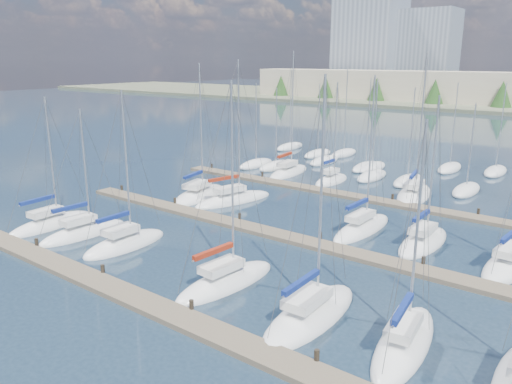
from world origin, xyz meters
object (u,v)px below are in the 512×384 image
Objects in this scene: sailboat_a at (51,224)px; sailboat_e at (311,315)px; sailboat_f at (404,343)px; sailboat_h at (199,195)px; sailboat_l at (423,242)px; sailboat_b at (84,233)px; sailboat_p at (414,194)px; sailboat_d at (226,282)px; sailboat_o at (331,180)px; sailboat_m at (510,264)px; sailboat_c at (125,244)px; sailboat_n at (289,172)px; sailboat_i at (233,200)px; sailboat_k at (362,228)px.

sailboat_e is at bearing -3.52° from sailboat_a.
sailboat_h is at bearing 145.59° from sailboat_f.
sailboat_l is 26.73m from sailboat_b.
sailboat_e is 0.91× the size of sailboat_p.
sailboat_l is 0.90× the size of sailboat_d.
sailboat_p is 29.21m from sailboat_f.
sailboat_e is at bearing -63.18° from sailboat_o.
sailboat_c reaches higher than sailboat_m.
sailboat_d is 31.62m from sailboat_n.
sailboat_i reaches higher than sailboat_f.
sailboat_a is at bearing -116.19° from sailboat_h.
sailboat_f is (23.20, -14.60, -0.01)m from sailboat_i.
sailboat_b is at bearing 172.98° from sailboat_f.
sailboat_c is at bearing -145.41° from sailboat_m.
sailboat_b is at bearing -174.38° from sailboat_c.
sailboat_e is 5.14m from sailboat_f.
sailboat_n is 29.13m from sailboat_a.
sailboat_m is at bearing 12.99° from sailboat_i.
sailboat_p reaches higher than sailboat_l.
sailboat_k is at bearing 48.05° from sailboat_c.
sailboat_h is 14.84m from sailboat_a.
sailboat_o is (-9.71, 0.10, 0.02)m from sailboat_p.
sailboat_p reaches higher than sailboat_f.
sailboat_o is (-14.32, 28.04, 0.02)m from sailboat_e.
sailboat_d is (-7.38, -14.47, 0.01)m from sailboat_l.
sailboat_m is 0.81× the size of sailboat_i.
sailboat_c is (4.64, 0.47, 0.00)m from sailboat_b.
sailboat_b is 0.81× the size of sailboat_d.
sailboat_n reaches higher than sailboat_k.
sailboat_o is (-19.44, 27.64, 0.02)m from sailboat_f.
sailboat_b is at bearing -98.12° from sailboat_n.
sailboat_e is 16.82m from sailboat_c.
sailboat_m is 25.55m from sailboat_o.
sailboat_h is 0.92× the size of sailboat_n.
sailboat_o is at bearing 117.84° from sailboat_f.
sailboat_n is at bearing 115.31° from sailboat_i.
sailboat_n reaches higher than sailboat_c.
sailboat_b is at bearing -100.14° from sailboat_h.
sailboat_n is at bearing 121.18° from sailboat_d.
sailboat_h is (-29.23, 0.12, -0.00)m from sailboat_m.
sailboat_k reaches higher than sailboat_c.
sailboat_f is 0.99× the size of sailboat_o.
sailboat_d is 6.41m from sailboat_e.
sailboat_h is at bearing -152.35° from sailboat_p.
sailboat_n is at bearing 124.33° from sailboat_e.
sailboat_o is (-7.92, 27.69, 0.01)m from sailboat_d.
sailboat_p is (-5.59, 13.12, 0.00)m from sailboat_l.
sailboat_m is 31.28m from sailboat_n.
sailboat_f reaches higher than sailboat_b.
sailboat_m is at bearing 29.17° from sailboat_c.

